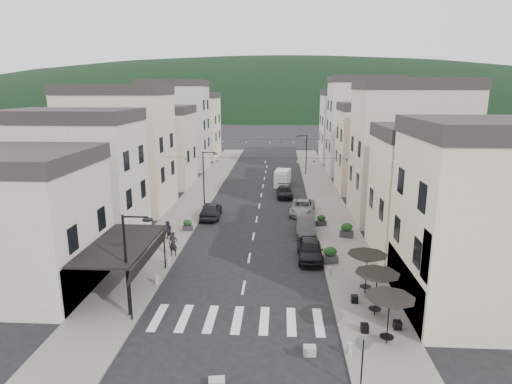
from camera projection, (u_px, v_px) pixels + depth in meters
ground at (233, 340)px, 21.87m from camera, size 700.00×700.00×0.00m
sidewalk_left at (202, 192)px, 53.34m from camera, size 4.00×76.00×0.12m
sidewalk_right at (323, 194)px, 52.50m from camera, size 4.00×76.00×0.12m
hill_backdrop at (278, 107)px, 313.10m from camera, size 640.00×360.00×70.00m
bistro_building at (499, 228)px, 23.77m from camera, size 10.00×8.00×10.00m
boutique_awning at (125, 245)px, 26.41m from camera, size 3.77×7.50×3.28m
buildings_row_left at (157, 138)px, 57.91m from camera, size 10.20×54.16×14.00m
buildings_row_right at (376, 139)px, 55.10m from camera, size 10.20×54.16×14.50m
cafe_terrace at (377, 278)px, 23.60m from camera, size 2.50×8.10×2.53m
streetlamp_left_near at (130, 255)px, 23.28m from camera, size 1.70×0.56×6.00m
streetlamp_left_far at (206, 172)px, 46.58m from camera, size 1.70×0.56×6.00m
streetlamp_right_far at (305, 151)px, 63.39m from camera, size 1.70×0.56×6.00m
traffic_sign at (363, 352)px, 17.70m from camera, size 0.70×0.07×2.70m
bollards at (243, 285)px, 27.11m from camera, size 11.66×10.26×0.60m
bunting_near at (257, 161)px, 41.91m from camera, size 19.00×0.28×0.62m
bunting_far at (264, 142)px, 57.44m from camera, size 19.00×0.28×0.62m
parked_car_a at (310, 249)px, 32.16m from camera, size 1.88×4.59×1.56m
parked_car_b at (306, 226)px, 37.80m from camera, size 1.79×4.75×1.55m
parked_car_c at (302, 207)px, 44.02m from camera, size 2.97×5.33×1.41m
parked_car_d at (284, 192)px, 50.80m from camera, size 1.97×4.48×1.28m
parked_car_e at (211, 210)px, 42.60m from camera, size 2.10×4.85×1.63m
delivery_van at (283, 177)px, 57.34m from camera, size 2.32×4.67×2.15m
pedestrian_a at (173, 244)px, 32.52m from camera, size 0.75×0.55×1.88m
pedestrian_b at (168, 230)px, 36.05m from camera, size 1.00×0.97×1.62m
concrete_block_b at (310, 351)px, 20.63m from camera, size 0.62×0.48×0.45m
concrete_block_c at (217, 383)px, 18.38m from camera, size 0.77×0.60×0.40m
planter_la at (142, 252)px, 31.85m from camera, size 1.12×0.64×1.23m
planter_lb at (188, 225)px, 38.47m from camera, size 0.96×0.61×1.01m
planter_ra at (330, 255)px, 31.22m from camera, size 1.19×0.77×1.24m
planter_rb at (347, 230)px, 36.71m from camera, size 1.26×0.90×1.27m
planter_rc at (321, 220)px, 39.89m from camera, size 1.01×0.70×1.03m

